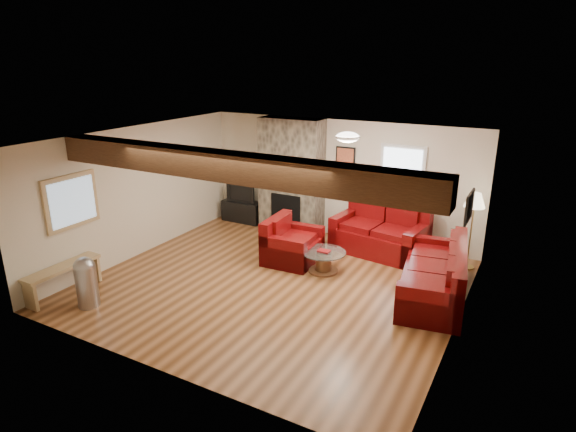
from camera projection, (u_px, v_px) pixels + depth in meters
name	position (u px, v px, depth m)	size (l,w,h in m)	color
room	(273.00, 215.00, 7.88)	(8.00, 8.00, 8.00)	brown
oak_beam	(225.00, 166.00, 6.50)	(6.00, 0.36, 0.38)	black
chimney_breast	(291.00, 178.00, 10.41)	(1.40, 0.67, 2.50)	#3A352D
back_window	(402.00, 173.00, 9.42)	(0.90, 0.08, 1.10)	silver
hatch_window	(72.00, 201.00, 7.91)	(0.08, 1.00, 0.90)	tan
ceiling_dome	(348.00, 139.00, 7.84)	(0.40, 0.40, 0.18)	silver
artwork_back	(345.00, 159.00, 9.92)	(0.42, 0.06, 0.52)	black
artwork_right	(469.00, 207.00, 6.62)	(0.06, 0.55, 0.42)	black
sofa_three	(434.00, 271.00, 7.73)	(2.24, 0.94, 0.87)	#490605
loveseat	(379.00, 230.00, 9.47)	(1.76, 1.01, 0.94)	#490605
armchair_red	(293.00, 240.00, 9.08)	(1.03, 0.91, 0.84)	#490605
coffee_table	(324.00, 262.00, 8.69)	(0.80, 0.80, 0.42)	#4C2C18
tv_cabinet	(243.00, 211.00, 11.36)	(0.97, 0.39, 0.49)	black
television	(242.00, 193.00, 11.21)	(0.75, 0.10, 0.43)	black
floor_lamp	(474.00, 204.00, 8.52)	(0.37, 0.37, 1.44)	#AC9047
pine_bench	(64.00, 280.00, 7.86)	(0.30, 1.30, 0.49)	tan
pedal_bin	(86.00, 282.00, 7.42)	(0.33, 0.33, 0.82)	#98989D
coal_bucket	(273.00, 234.00, 10.18)	(0.33, 0.33, 0.31)	slate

